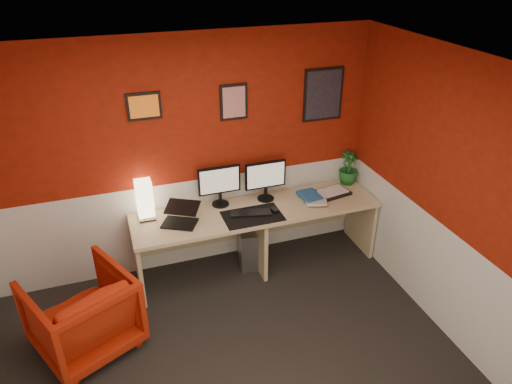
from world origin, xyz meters
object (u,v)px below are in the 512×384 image
desk (257,238)px  laptop (179,215)px  monitor_left (220,180)px  armchair (82,313)px  potted_plant (348,168)px  shoji_lamp (145,201)px  zen_tray (333,193)px  monitor_right (266,175)px  pc_tower (248,244)px

desk → laptop: bearing=-178.1°
monitor_left → armchair: (-1.48, -0.83, -0.65)m
laptop → potted_plant: size_ratio=0.85×
desk → laptop: size_ratio=7.88×
shoji_lamp → zen_tray: bearing=-4.1°
monitor_right → potted_plant: monitor_right is taller
zen_tray → pc_tower: zen_tray is taller
desk → potted_plant: bearing=11.0°
shoji_lamp → monitor_right: bearing=-0.7°
monitor_left → armchair: 1.81m
monitor_right → pc_tower: (-0.22, -0.05, -0.80)m
desk → monitor_right: monitor_right is taller
laptop → monitor_left: size_ratio=0.57×
zen_tray → armchair: zen_tray is taller
desk → shoji_lamp: shoji_lamp is taller
shoji_lamp → pc_tower: (1.05, -0.07, -0.70)m
desk → shoji_lamp: size_ratio=6.50×
monitor_left → monitor_right: size_ratio=1.00×
monitor_left → zen_tray: size_ratio=1.66×
monitor_left → monitor_right: bearing=-4.7°
potted_plant → laptop: bearing=-172.7°
shoji_lamp → armchair: bearing=-131.1°
shoji_lamp → monitor_left: size_ratio=0.69×
zen_tray → pc_tower: 1.10m
monitor_left → pc_tower: 0.84m
shoji_lamp → pc_tower: shoji_lamp is taller
shoji_lamp → monitor_left: (0.78, 0.03, 0.09)m
shoji_lamp → monitor_right: monitor_right is taller
zen_tray → desk: bearing=-177.2°
pc_tower → shoji_lamp: bearing=-173.7°
pc_tower → monitor_right: bearing=22.7°
potted_plant → desk: bearing=-169.0°
monitor_left → desk: bearing=-32.7°
shoji_lamp → monitor_left: bearing=1.9°
desk → pc_tower: size_ratio=5.78×
desk → potted_plant: 1.32m
shoji_lamp → laptop: bearing=-36.7°
monitor_left → potted_plant: 1.52m
shoji_lamp → pc_tower: bearing=-3.6°
laptop → pc_tower: size_ratio=0.73×
monitor_right → desk: bearing=-132.3°
armchair → desk: bearing=172.8°
zen_tray → armchair: 2.82m
shoji_lamp → zen_tray: (2.02, -0.15, -0.18)m
desk → shoji_lamp: bearing=170.3°
laptop → armchair: laptop is taller
laptop → monitor_right: bearing=40.7°
shoji_lamp → zen_tray: 2.03m
desk → monitor_right: (0.16, 0.18, 0.66)m
monitor_right → zen_tray: monitor_right is taller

